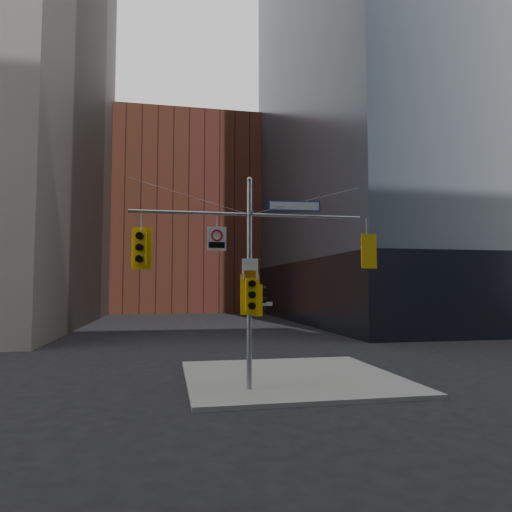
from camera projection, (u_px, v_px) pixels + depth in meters
name	position (u px, v px, depth m)	size (l,w,h in m)	color
ground	(261.00, 409.00, 13.18)	(160.00, 160.00, 0.00)	black
sidewalk_corner	(291.00, 377.00, 17.48)	(8.00, 8.00, 0.15)	gray
podium_ne	(451.00, 292.00, 50.07)	(36.40, 36.40, 6.00)	black
brick_midrise	(186.00, 219.00, 70.91)	(26.00, 20.00, 28.00)	brown
signal_assembly	(249.00, 261.00, 15.42)	(8.00, 0.80, 7.30)	gray
traffic_light_west_arm	(141.00, 248.00, 14.78)	(0.65, 0.56, 1.37)	yellow
traffic_light_east_arm	(367.00, 251.00, 16.27)	(0.59, 0.48, 1.23)	yellow
traffic_light_pole_side	(259.00, 300.00, 15.41)	(0.44, 0.38, 1.07)	yellow
traffic_light_pole_front	(251.00, 295.00, 15.09)	(0.64, 0.50, 1.35)	yellow
street_sign_blade	(294.00, 206.00, 15.86)	(1.84, 0.19, 0.36)	#10329B
regulatory_sign_arm	(217.00, 238.00, 15.24)	(0.64, 0.10, 0.81)	silver
regulatory_sign_pole	(250.00, 270.00, 15.29)	(0.55, 0.08, 0.72)	silver
street_blade_ew	(262.00, 304.00, 15.42)	(0.69, 0.07, 0.14)	silver
street_blade_ns	(247.00, 304.00, 15.77)	(0.09, 0.70, 0.14)	#145926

